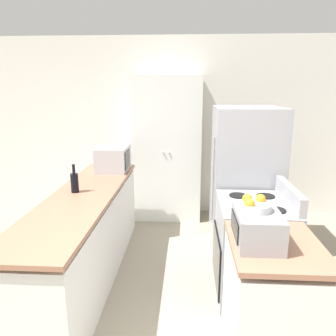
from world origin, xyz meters
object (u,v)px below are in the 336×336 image
refrigerator (245,182)px  toaster_oven (257,226)px  microwave (113,159)px  fruit_bowl (254,205)px  stove (253,247)px  wine_bottle (75,182)px  pantry_cabinet (167,149)px

refrigerator → toaster_oven: size_ratio=3.79×
microwave → fruit_bowl: fruit_bowl is taller
microwave → stove: bearing=-35.6°
microwave → toaster_oven: size_ratio=1.08×
fruit_bowl → microwave: bearing=126.4°
wine_bottle → fruit_bowl: fruit_bowl is taller
pantry_cabinet → toaster_oven: 2.68m
pantry_cabinet → stove: (0.91, -1.81, -0.57)m
microwave → fruit_bowl: bearing=-53.6°
pantry_cabinet → stove: bearing=-63.4°
pantry_cabinet → wine_bottle: 1.80m
microwave → wine_bottle: microwave is taller
pantry_cabinet → refrigerator: size_ratio=1.21×
stove → wine_bottle: bearing=173.1°
wine_bottle → fruit_bowl: size_ratio=1.33×
wine_bottle → microwave: bearing=78.3°
stove → fruit_bowl: size_ratio=4.93×
toaster_oven → fruit_bowl: size_ratio=2.09×
wine_bottle → fruit_bowl: 1.81m
pantry_cabinet → toaster_oven: bearing=-73.6°
toaster_oven → fruit_bowl: 0.15m
pantry_cabinet → fruit_bowl: pantry_cabinet is taller
refrigerator → wine_bottle: bearing=-160.8°
pantry_cabinet → toaster_oven: (0.76, -2.57, -0.03)m
fruit_bowl → pantry_cabinet: bearing=106.1°
pantry_cabinet → microwave: size_ratio=4.28×
pantry_cabinet → microwave: (-0.62, -0.72, 0.01)m
fruit_bowl → refrigerator: bearing=82.3°
stove → toaster_oven: bearing=-101.2°
fruit_bowl → wine_bottle: bearing=148.4°
pantry_cabinet → microwave: bearing=-130.6°
toaster_oven → microwave: bearing=126.6°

